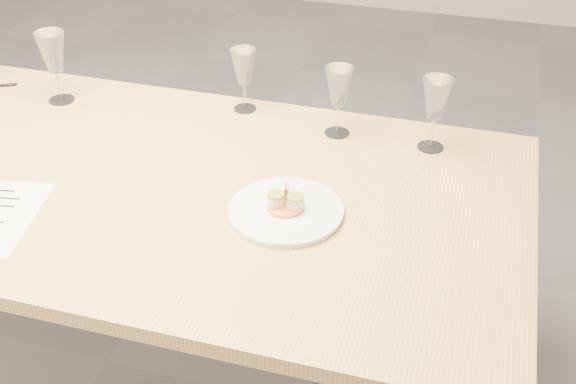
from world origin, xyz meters
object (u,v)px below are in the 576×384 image
(wine_glass_1, at_px, (53,53))
(dinner_plate, at_px, (286,210))
(wine_glass_2, at_px, (244,68))
(wine_glass_4, at_px, (436,101))
(dining_table, at_px, (72,186))
(wine_glass_3, at_px, (339,88))

(wine_glass_1, bearing_deg, dinner_plate, -24.51)
(wine_glass_2, distance_m, wine_glass_4, 0.57)
(dining_table, relative_size, wine_glass_2, 12.56)
(dining_table, relative_size, wine_glass_1, 10.89)
(wine_glass_4, bearing_deg, dinner_plate, -125.52)
(wine_glass_3, bearing_deg, dinner_plate, -93.92)
(wine_glass_2, bearing_deg, wine_glass_4, -7.35)
(dining_table, distance_m, wine_glass_1, 0.45)
(dining_table, height_order, wine_glass_1, wine_glass_1)
(wine_glass_2, relative_size, wine_glass_3, 0.95)
(dining_table, relative_size, wine_glass_3, 11.94)
(wine_glass_1, bearing_deg, wine_glass_4, 1.59)
(dining_table, bearing_deg, wine_glass_4, 21.42)
(wine_glass_1, bearing_deg, wine_glass_2, 10.50)
(dinner_plate, height_order, wine_glass_4, wine_glass_4)
(wine_glass_1, height_order, wine_glass_2, wine_glass_1)
(wine_glass_1, xyz_separation_m, wine_glass_2, (0.56, 0.10, -0.02))
(dining_table, bearing_deg, wine_glass_2, 51.01)
(wine_glass_1, height_order, wine_glass_3, wine_glass_1)
(dinner_plate, distance_m, wine_glass_1, 0.93)
(dining_table, xyz_separation_m, wine_glass_3, (0.65, 0.36, 0.21))
(wine_glass_1, relative_size, wine_glass_4, 1.07)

